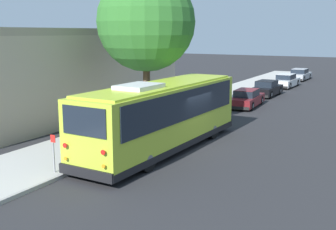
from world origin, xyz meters
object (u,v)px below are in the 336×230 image
Objects in this scene: parked_sedan_black at (267,89)px; parked_sedan_white at (286,81)px; sign_post_near at (54,153)px; sign_post_far at (91,145)px; shuttle_bus at (163,113)px; parked_sedan_silver at (300,75)px; parked_sedan_maroon at (247,99)px; street_tree at (147,15)px.

parked_sedan_white is (6.64, -0.08, -0.00)m from parked_sedan_black.
sign_post_far is (2.20, 0.00, -0.20)m from sign_post_near.
parked_sedan_black is (18.78, 0.41, -1.10)m from shuttle_bus.
sign_post_near is (-5.05, 1.83, -0.82)m from shuttle_bus.
parked_sedan_black is at bearing -3.40° from sign_post_near.
sign_post_near is (-37.71, 1.35, 0.31)m from parked_sedan_silver.
sign_post_near reaches higher than parked_sedan_maroon.
parked_sedan_black is at bearing 3.34° from shuttle_bus.
parked_sedan_white is at bearing 0.96° from parked_sedan_black.
parked_sedan_white is at bearing -6.82° from street_tree.
parked_sedan_silver is 29.71m from street_tree.
parked_sedan_maroon is (12.94, 0.26, -1.13)m from shuttle_bus.
parked_sedan_silver is at bearing 1.96° from parked_sedan_black.
sign_post_far is at bearing 177.94° from parked_sedan_black.
sign_post_far is at bearing 179.70° from parked_sedan_white.
street_tree reaches higher than parked_sedan_silver.
parked_sedan_white is at bearing -3.04° from sign_post_far.
shuttle_bus is at bearing -177.05° from parked_sedan_black.
shuttle_bus reaches higher than parked_sedan_silver.
parked_sedan_maroon is at bearing -176.80° from parked_sedan_black.
street_tree reaches higher than sign_post_near.
parked_sedan_silver is at bearing -2.18° from sign_post_far.
street_tree is at bearing 7.33° from sign_post_near.
parked_sedan_black reaches higher than sign_post_far.
street_tree is 8.55m from sign_post_far.
shuttle_bus is at bearing -19.92° from sign_post_near.
parked_sedan_maroon is 0.51× the size of street_tree.
parked_sedan_black is (5.84, 0.15, 0.02)m from parked_sedan_maroon.
parked_sedan_white is 3.24× the size of sign_post_near.
parked_sedan_black is 3.04× the size of sign_post_near.
sign_post_near is (-23.84, 1.42, 0.28)m from parked_sedan_black.
parked_sedan_silver is (13.87, 0.07, -0.02)m from parked_sedan_black.
street_tree is at bearing 172.25° from parked_sedan_black.
parked_sedan_maroon is at bearing -176.94° from parked_sedan_white.
shuttle_bus is 3.54m from sign_post_far.
sign_post_near is at bearing 171.91° from parked_sedan_maroon.
parked_sedan_maroon is 12.48m from parked_sedan_white.
parked_sedan_white is at bearing 2.82° from shuttle_bus.
parked_sedan_black is 6.64m from parked_sedan_white.
parked_sedan_maroon is 1.01× the size of parked_sedan_silver.
parked_sedan_white reaches higher than parked_sedan_maroon.
sign_post_near is 2.21m from sign_post_far.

